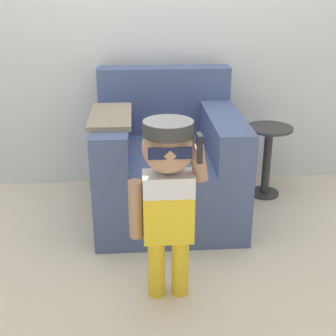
{
  "coord_description": "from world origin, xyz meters",
  "views": [
    {
      "loc": [
        -0.17,
        -2.65,
        1.51
      ],
      "look_at": [
        -0.0,
        -0.22,
        0.51
      ],
      "focal_mm": 50.0,
      "sensor_mm": 36.0,
      "label": 1
    }
  ],
  "objects": [
    {
      "name": "ground_plane",
      "position": [
        0.0,
        0.0,
        0.0
      ],
      "size": [
        10.0,
        10.0,
        0.0
      ],
      "primitive_type": "plane",
      "color": "beige"
    },
    {
      "name": "wall_back",
      "position": [
        0.0,
        0.81,
        1.3
      ],
      "size": [
        10.0,
        0.05,
        2.6
      ],
      "color": "silver",
      "rests_on": "ground_plane"
    },
    {
      "name": "armchair",
      "position": [
        0.02,
        0.26,
        0.34
      ],
      "size": [
        0.95,
        0.99,
        0.93
      ],
      "color": "#475684",
      "rests_on": "ground_plane"
    },
    {
      "name": "person_child",
      "position": [
        -0.04,
        -0.67,
        0.61
      ],
      "size": [
        0.38,
        0.28,
        0.92
      ],
      "color": "gold",
      "rests_on": "ground_plane"
    },
    {
      "name": "side_table",
      "position": [
        0.77,
        0.46,
        0.32
      ],
      "size": [
        0.33,
        0.33,
        0.53
      ],
      "color": "#333333",
      "rests_on": "ground_plane"
    }
  ]
}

